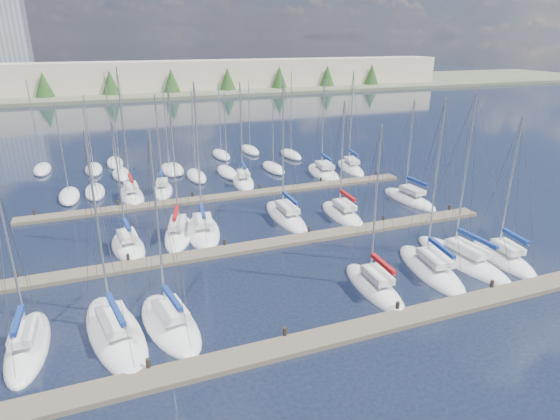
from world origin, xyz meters
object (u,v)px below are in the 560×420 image
object	(u,v)px
sailboat_l	(342,214)
sailboat_f	(461,259)
sailboat_e	(430,269)
sailboat_r	(350,168)
sailboat_q	(323,173)
sailboat_b	(116,333)
sailboat_o	(163,191)
sailboat_a	(28,346)
sailboat_j	(203,231)
sailboat_p	(243,182)
sailboat_g	(503,258)
sailboat_k	(286,216)
sailboat_d	(374,287)
sailboat_h	(128,246)
sailboat_i	(179,233)
sailboat_m	(409,199)
sailboat_n	(132,195)
sailboat_c	(170,323)

from	to	relation	value
sailboat_l	sailboat_f	bearing A→B (deg)	-68.87
sailboat_e	sailboat_r	bearing A→B (deg)	81.57
sailboat_q	sailboat_b	xyz separation A→B (m)	(-27.84, -27.82, -0.00)
sailboat_o	sailboat_a	distance (m)	29.45
sailboat_q	sailboat_j	bearing A→B (deg)	-137.20
sailboat_p	sailboat_b	world-z (taller)	sailboat_b
sailboat_f	sailboat_g	size ratio (longest dim) A/B	1.14
sailboat_p	sailboat_a	bearing A→B (deg)	-118.23
sailboat_k	sailboat_f	xyz separation A→B (m)	(9.76, -14.13, -0.01)
sailboat_k	sailboat_a	xyz separation A→B (m)	(-21.96, -14.03, -0.01)
sailboat_l	sailboat_d	bearing A→B (deg)	-106.59
sailboat_g	sailboat_a	bearing A→B (deg)	-174.03
sailboat_q	sailboat_e	size ratio (longest dim) A/B	0.93
sailboat_q	sailboat_j	distance (m)	23.77
sailboat_h	sailboat_b	distance (m)	12.94
sailboat_p	sailboat_d	size ratio (longest dim) A/B	1.03
sailboat_e	sailboat_f	xyz separation A→B (m)	(3.45, 0.51, -0.01)
sailboat_f	sailboat_a	world-z (taller)	sailboat_f
sailboat_f	sailboat_r	world-z (taller)	sailboat_f
sailboat_i	sailboat_k	world-z (taller)	sailboat_k
sailboat_p	sailboat_o	xyz separation A→B (m)	(-9.92, -0.16, 0.01)
sailboat_o	sailboat_g	bearing A→B (deg)	-39.59
sailboat_h	sailboat_m	distance (m)	30.33
sailboat_k	sailboat_n	bearing A→B (deg)	139.19
sailboat_i	sailboat_e	distance (m)	22.33
sailboat_i	sailboat_n	bearing A→B (deg)	118.54
sailboat_f	sailboat_l	xyz separation A→B (m)	(-4.15, 12.60, 0.00)
sailboat_n	sailboat_b	distance (m)	27.31
sailboat_h	sailboat_l	distance (m)	21.01
sailboat_e	sailboat_k	world-z (taller)	sailboat_k
sailboat_q	sailboat_g	xyz separation A→B (m)	(2.30, -28.49, 0.02)
sailboat_j	sailboat_o	xyz separation A→B (m)	(-1.79, 13.61, 0.02)
sailboat_b	sailboat_l	world-z (taller)	sailboat_b
sailboat_e	sailboat_f	distance (m)	3.49
sailboat_d	sailboat_a	world-z (taller)	sailboat_d
sailboat_q	sailboat_m	world-z (taller)	sailboat_q
sailboat_k	sailboat_n	distance (m)	18.77
sailboat_j	sailboat_l	size ratio (longest dim) A/B	1.17
sailboat_g	sailboat_d	xyz separation A→B (m)	(-12.37, -0.25, 0.00)
sailboat_p	sailboat_f	size ratio (longest dim) A/B	0.91
sailboat_b	sailboat_l	xyz separation A→B (m)	(22.70, 13.01, 0.01)
sailboat_m	sailboat_c	bearing A→B (deg)	-155.81
sailboat_n	sailboat_a	distance (m)	27.80
sailboat_f	sailboat_d	world-z (taller)	sailboat_f
sailboat_g	sailboat_a	world-z (taller)	sailboat_g
sailboat_k	sailboat_a	distance (m)	26.06
sailboat_q	sailboat_f	xyz separation A→B (m)	(-0.99, -27.40, 0.01)
sailboat_j	sailboat_l	bearing A→B (deg)	4.19
sailboat_c	sailboat_o	size ratio (longest dim) A/B	1.10
sailboat_g	sailboat_a	distance (m)	35.03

